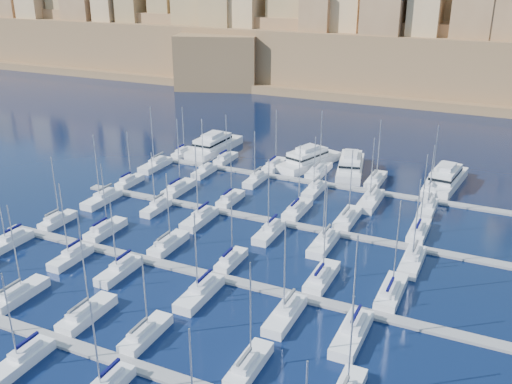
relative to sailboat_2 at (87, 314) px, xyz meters
The scene contains 51 objects.
ground 30.55m from the sailboat_2, 68.85° to the left, with size 600.00×600.00×0.00m, color black.
pontoon_near 12.33m from the sailboat_2, 26.58° to the right, with size 84.00×2.00×0.40m, color slate.
pontoon_mid_near 19.84m from the sailboat_2, 56.24° to the left, with size 84.00×2.00×0.40m, color slate.
pontoon_mid_far 40.04m from the sailboat_2, 74.02° to the left, with size 84.00×2.00×0.40m, color slate.
pontoon_far 61.48m from the sailboat_2, 79.67° to the left, with size 84.00×2.00×0.40m, color slate.
sailboat_1 11.86m from the sailboat_2, behind, with size 2.70×9.00×14.32m.
sailboat_2 is the anchor object (origin of this frame).
sailboat_3 9.61m from the sailboat_2, ahead, with size 2.55×8.50×11.81m.
sailboat_4 23.88m from the sailboat_2, ahead, with size 2.57×8.55×14.14m.
sailboat_8 10.70m from the sailboat_2, 92.67° to the right, with size 2.57×8.56×12.87m.
sailboat_12 32.63m from the sailboat_2, 139.28° to the left, with size 2.34×7.80×12.95m.
sailboat_13 26.15m from the sailboat_2, 123.45° to the left, with size 2.67×8.88×12.95m.
sailboat_14 21.86m from the sailboat_2, 93.76° to the left, with size 2.66×8.87×13.21m.
sailboat_15 23.61m from the sailboat_2, 63.52° to the left, with size 2.25×7.50×11.61m.
sailboat_16 33.41m from the sailboat_2, 41.31° to the left, with size 2.81×9.37×15.39m.
sailboat_17 41.72m from the sailboat_2, 32.21° to the left, with size 2.92×9.74×14.78m.
sailboat_18 28.21m from the sailboat_2, 156.63° to the left, with size 2.65×8.82×12.22m.
sailboat_19 17.27m from the sailboat_2, 138.18° to the left, with size 2.45×8.15×13.60m.
sailboat_20 11.72m from the sailboat_2, 106.40° to the left, with size 2.61×8.71×13.27m.
sailboat_21 15.37m from the sailboat_2, 44.55° to the left, with size 2.89×9.64×13.57m.
sailboat_22 26.22m from the sailboat_2, 24.58° to the left, with size 2.82×9.40×14.52m.
sailboat_23 34.63m from the sailboat_2, 17.68° to the left, with size 3.06×10.19×14.97m.
sailboat_24 49.93m from the sailboat_2, 120.17° to the left, with size 2.27×7.56×11.89m.
sailboat_25 46.09m from the sailboat_2, 106.90° to the left, with size 2.84×9.45×15.62m.
sailboat_26 43.47m from the sailboat_2, 91.42° to the left, with size 2.45×8.16×13.84m.
sailboat_27 45.91m from the sailboat_2, 73.83° to the left, with size 2.83×9.45×13.56m.
sailboat_28 49.63m from the sailboat_2, 63.02° to the left, with size 2.92×9.72×13.89m.
sailboat_29 56.42m from the sailboat_2, 51.34° to the left, with size 2.81×9.37×14.86m.
sailboat_30 40.72m from the sailboat_2, 126.22° to the left, with size 2.85×9.50×14.28m.
sailboat_31 35.84m from the sailboat_2, 109.41° to the left, with size 2.27×7.57×12.10m.
sailboat_32 32.89m from the sailboat_2, 93.22° to the left, with size 2.86×9.54×15.08m.
sailboat_33 35.15m from the sailboat_2, 70.23° to the left, with size 2.71×9.04×14.41m.
sailboat_34 39.41m from the sailboat_2, 56.42° to the left, with size 2.86×9.54×14.92m.
sailboat_35 48.90m from the sailboat_2, 42.11° to the left, with size 2.89×9.64×14.83m.
sailboat_36 69.99m from the sailboat_2, 111.25° to the left, with size 2.31×7.69×12.33m.
sailboat_37 66.95m from the sailboat_2, 101.83° to the left, with size 2.49×8.29×11.65m.
sailboat_38 65.98m from the sailboat_2, 91.04° to the left, with size 2.76×9.19×13.90m.
sailboat_39 67.20m from the sailboat_2, 82.05° to the left, with size 3.11×10.38×14.64m.
sailboat_40 69.80m from the sailboat_2, 71.37° to the left, with size 2.86×9.55×14.14m.
sailboat_41 74.37m from the sailboat_2, 62.96° to the left, with size 2.92×9.74×14.27m.
sailboat_42 60.60m from the sailboat_2, 115.65° to the left, with size 2.99×9.95×14.80m.
sailboat_43 57.34m from the sailboat_2, 103.99° to the left, with size 2.37×7.90×13.14m.
sailboat_44 55.54m from the sailboat_2, 91.23° to the left, with size 2.44×8.13×11.84m.
sailboat_45 56.57m from the sailboat_2, 77.48° to the left, with size 2.62×8.74×12.42m.
sailboat_46 59.41m from the sailboat_2, 65.98° to the left, with size 3.21×10.70×13.99m.
sailboat_47 65.20m from the sailboat_2, 57.53° to the left, with size 2.76×9.20×13.72m.
motor_yacht_a 74.03m from the sailboat_2, 105.69° to the left, with size 6.50×19.52×5.25m.
motor_yacht_b 70.77m from the sailboat_2, 85.61° to the left, with size 10.63×18.57×5.25m.
motor_yacht_c 72.15m from the sailboat_2, 77.64° to the left, with size 8.96×18.38×5.25m.
motor_yacht_d 79.25m from the sailboat_2, 62.91° to the left, with size 7.37×18.32×5.25m.
fortified_city 184.60m from the sailboat_2, 86.63° to the left, with size 460.00×108.95×59.52m.
Camera 1 is at (36.12, -77.05, 43.41)m, focal length 40.00 mm.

